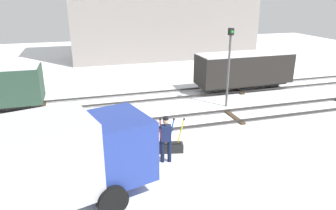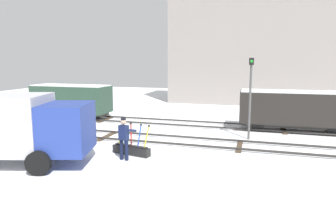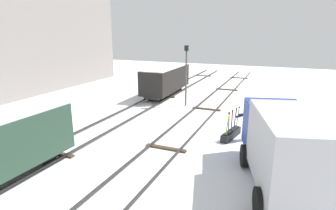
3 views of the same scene
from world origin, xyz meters
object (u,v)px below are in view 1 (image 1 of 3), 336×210
(switch_lever_frame, at_px, (160,146))
(freight_car_near_switch, at_px, (244,69))
(delivery_truck, at_px, (52,160))
(signal_post, at_px, (229,60))
(rail_worker, at_px, (166,136))

(switch_lever_frame, bearing_deg, freight_car_near_switch, 54.38)
(delivery_truck, height_order, freight_car_near_switch, delivery_truck)
(delivery_truck, relative_size, signal_post, 1.38)
(signal_post, xyz_separation_m, freight_car_near_switch, (2.46, 2.60, -1.20))
(freight_car_near_switch, bearing_deg, delivery_truck, -141.52)
(delivery_truck, bearing_deg, rail_worker, 8.79)
(delivery_truck, distance_m, freight_car_near_switch, 14.41)
(switch_lever_frame, bearing_deg, rail_worker, -77.29)
(rail_worker, relative_size, delivery_truck, 0.31)
(switch_lever_frame, height_order, delivery_truck, delivery_truck)
(switch_lever_frame, relative_size, delivery_truck, 0.32)
(switch_lever_frame, xyz_separation_m, rail_worker, (0.01, -0.74, 0.79))
(signal_post, relative_size, freight_car_near_switch, 0.69)
(rail_worker, xyz_separation_m, signal_post, (4.89, 4.86, 1.53))
(switch_lever_frame, relative_size, rail_worker, 1.02)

